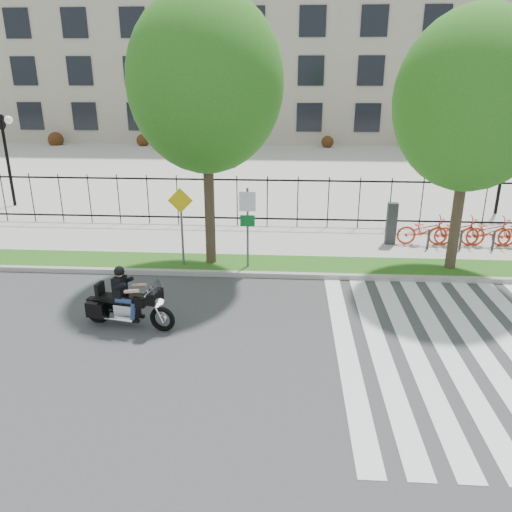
{
  "coord_description": "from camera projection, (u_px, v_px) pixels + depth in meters",
  "views": [
    {
      "loc": [
        0.83,
        -10.08,
        5.78
      ],
      "look_at": [
        -0.04,
        3.0,
        1.07
      ],
      "focal_mm": 35.0,
      "sensor_mm": 36.0,
      "label": 1
    }
  ],
  "objects": [
    {
      "name": "lamp_post_left",
      "position": [
        4.0,
        138.0,
        22.4
      ],
      "size": [
        1.06,
        0.7,
        4.25
      ],
      "color": "black",
      "rests_on": "ground"
    },
    {
      "name": "sign_pole_regulatory",
      "position": [
        248.0,
        218.0,
        15.21
      ],
      "size": [
        0.5,
        0.09,
        2.5
      ],
      "color": "#59595B",
      "rests_on": "grass_verge"
    },
    {
      "name": "ground",
      "position": [
        249.0,
        344.0,
        11.47
      ],
      "size": [
        120.0,
        120.0,
        0.0
      ],
      "primitive_type": "plane",
      "color": "#3C3C3F",
      "rests_on": "ground"
    },
    {
      "name": "crosswalk_stripes",
      "position": [
        463.0,
        351.0,
        11.17
      ],
      "size": [
        5.7,
        8.0,
        0.01
      ],
      "primitive_type": null,
      "color": "silver",
      "rests_on": "ground"
    },
    {
      "name": "sign_pole_warning",
      "position": [
        181.0,
        217.0,
        15.34
      ],
      "size": [
        0.78,
        0.09,
        2.49
      ],
      "color": "#59595B",
      "rests_on": "grass_verge"
    },
    {
      "name": "motorcycle_rider",
      "position": [
        127.0,
        303.0,
        12.08
      ],
      "size": [
        2.41,
        0.97,
        1.88
      ],
      "color": "black",
      "rests_on": "ground"
    },
    {
      "name": "office_building",
      "position": [
        284.0,
        33.0,
        50.28
      ],
      "size": [
        60.0,
        21.9,
        20.15
      ],
      "color": "#AA9F89",
      "rests_on": "ground"
    },
    {
      "name": "street_tree_1",
      "position": [
        206.0,
        83.0,
        14.32
      ],
      "size": [
        4.52,
        4.52,
        8.08
      ],
      "color": "#37291E",
      "rests_on": "grass_verge"
    },
    {
      "name": "plaza",
      "position": [
        277.0,
        164.0,
        34.93
      ],
      "size": [
        80.0,
        34.0,
        0.1
      ],
      "primitive_type": "cube",
      "color": "#ADABA2",
      "rests_on": "ground"
    },
    {
      "name": "lamp_post_right",
      "position": [
        507.0,
        142.0,
        21.04
      ],
      "size": [
        1.06,
        0.7,
        4.25
      ],
      "color": "black",
      "rests_on": "ground"
    },
    {
      "name": "sidewalk",
      "position": [
        265.0,
        241.0,
        18.44
      ],
      "size": [
        60.0,
        3.5,
        0.15
      ],
      "primitive_type": "cube",
      "color": "#ADABA2",
      "rests_on": "ground"
    },
    {
      "name": "iron_fence",
      "position": [
        267.0,
        201.0,
        19.72
      ],
      "size": [
        30.0,
        0.06,
        2.0
      ],
      "primitive_type": null,
      "color": "black",
      "rests_on": "sidewalk"
    },
    {
      "name": "grass_verge",
      "position": [
        261.0,
        265.0,
        16.09
      ],
      "size": [
        60.0,
        1.5,
        0.15
      ],
      "primitive_type": "cube",
      "color": "#1E4E13",
      "rests_on": "ground"
    },
    {
      "name": "street_tree_2",
      "position": [
        473.0,
        101.0,
        14.01
      ],
      "size": [
        4.43,
        4.43,
        7.55
      ],
      "color": "#37291E",
      "rests_on": "grass_verge"
    },
    {
      "name": "curb",
      "position": [
        260.0,
        275.0,
        15.29
      ],
      "size": [
        60.0,
        0.2,
        0.15
      ],
      "primitive_type": "cube",
      "color": "#9B9892",
      "rests_on": "ground"
    }
  ]
}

